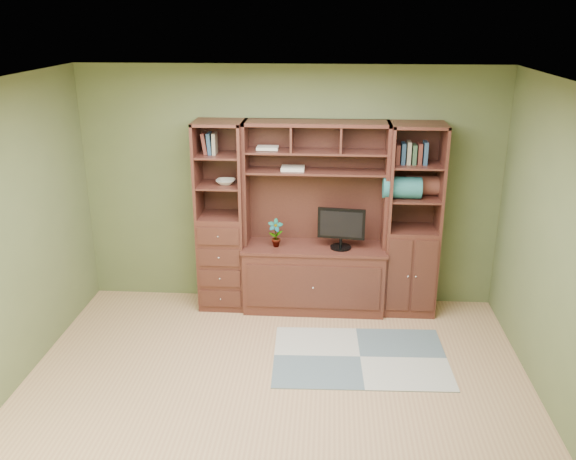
# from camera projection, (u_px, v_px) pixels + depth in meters

# --- Properties ---
(room) EXTENTS (4.60, 4.10, 2.64)m
(room) POSITION_uv_depth(u_px,v_px,m) (273.00, 258.00, 4.70)
(room) COLOR tan
(room) RESTS_ON ground
(center_hutch) EXTENTS (1.54, 0.53, 2.05)m
(center_hutch) POSITION_uv_depth(u_px,v_px,m) (315.00, 220.00, 6.41)
(center_hutch) COLOR #4C231A
(center_hutch) RESTS_ON ground
(left_tower) EXTENTS (0.50, 0.45, 2.05)m
(left_tower) POSITION_uv_depth(u_px,v_px,m) (221.00, 217.00, 6.51)
(left_tower) COLOR #4C231A
(left_tower) RESTS_ON ground
(right_tower) EXTENTS (0.55, 0.45, 2.05)m
(right_tower) POSITION_uv_depth(u_px,v_px,m) (413.00, 221.00, 6.38)
(right_tower) COLOR #4C231A
(right_tower) RESTS_ON ground
(rug) EXTENTS (1.67, 1.15, 0.01)m
(rug) POSITION_uv_depth(u_px,v_px,m) (360.00, 357.00, 5.77)
(rug) COLOR gray
(rug) RESTS_ON ground
(monitor) EXTENTS (0.52, 0.28, 0.61)m
(monitor) POSITION_uv_depth(u_px,v_px,m) (341.00, 221.00, 6.35)
(monitor) COLOR black
(monitor) RESTS_ON center_hutch
(orchid) EXTENTS (0.16, 0.11, 0.30)m
(orchid) POSITION_uv_depth(u_px,v_px,m) (276.00, 233.00, 6.45)
(orchid) COLOR #A64B38
(orchid) RESTS_ON center_hutch
(magazines) EXTENTS (0.24, 0.18, 0.04)m
(magazines) POSITION_uv_depth(u_px,v_px,m) (293.00, 168.00, 6.33)
(magazines) COLOR beige
(magazines) RESTS_ON center_hutch
(bowl) EXTENTS (0.20, 0.20, 0.05)m
(bowl) POSITION_uv_depth(u_px,v_px,m) (226.00, 182.00, 6.38)
(bowl) COLOR silver
(bowl) RESTS_ON left_tower
(blanket_teal) EXTENTS (0.39, 0.22, 0.22)m
(blanket_teal) POSITION_uv_depth(u_px,v_px,m) (402.00, 188.00, 6.21)
(blanket_teal) COLOR #286969
(blanket_teal) RESTS_ON right_tower
(blanket_red) EXTENTS (0.37, 0.20, 0.20)m
(blanket_red) POSITION_uv_depth(u_px,v_px,m) (424.00, 185.00, 6.32)
(blanket_red) COLOR brown
(blanket_red) RESTS_ON right_tower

